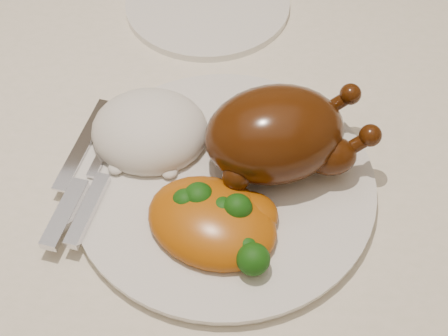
# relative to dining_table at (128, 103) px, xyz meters

# --- Properties ---
(floor) EXTENTS (4.00, 4.00, 0.00)m
(floor) POSITION_rel_dining_table_xyz_m (0.00, 0.00, -0.67)
(floor) COLOR #50321B
(floor) RESTS_ON ground
(dining_table) EXTENTS (1.60, 0.90, 0.76)m
(dining_table) POSITION_rel_dining_table_xyz_m (0.00, 0.00, 0.00)
(dining_table) COLOR brown
(dining_table) RESTS_ON floor
(tablecloth) EXTENTS (1.73, 1.03, 0.18)m
(tablecloth) POSITION_rel_dining_table_xyz_m (0.00, 0.00, 0.07)
(tablecloth) COLOR white
(tablecloth) RESTS_ON dining_table
(dinner_plate) EXTENTS (0.31, 0.31, 0.01)m
(dinner_plate) POSITION_rel_dining_table_xyz_m (0.14, -0.21, 0.11)
(dinner_plate) COLOR white
(dinner_plate) RESTS_ON tablecloth
(side_plate) EXTENTS (0.21, 0.21, 0.01)m
(side_plate) POSITION_rel_dining_table_xyz_m (0.11, 0.08, 0.11)
(side_plate) COLOR white
(side_plate) RESTS_ON tablecloth
(roast_chicken) EXTENTS (0.18, 0.14, 0.09)m
(roast_chicken) POSITION_rel_dining_table_xyz_m (0.19, -0.18, 0.16)
(roast_chicken) COLOR #4B2108
(roast_chicken) RESTS_ON dinner_plate
(rice_mound) EXTENTS (0.13, 0.11, 0.06)m
(rice_mound) POSITION_rel_dining_table_xyz_m (0.06, -0.16, 0.13)
(rice_mound) COLOR white
(rice_mound) RESTS_ON dinner_plate
(mac_and_cheese) EXTENTS (0.15, 0.14, 0.05)m
(mac_and_cheese) POSITION_rel_dining_table_xyz_m (0.14, -0.26, 0.13)
(mac_and_cheese) COLOR #B3620B
(mac_and_cheese) RESTS_ON dinner_plate
(cutlery) EXTENTS (0.06, 0.19, 0.01)m
(cutlery) POSITION_rel_dining_table_xyz_m (0.00, -0.23, 0.12)
(cutlery) COLOR silver
(cutlery) RESTS_ON dinner_plate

